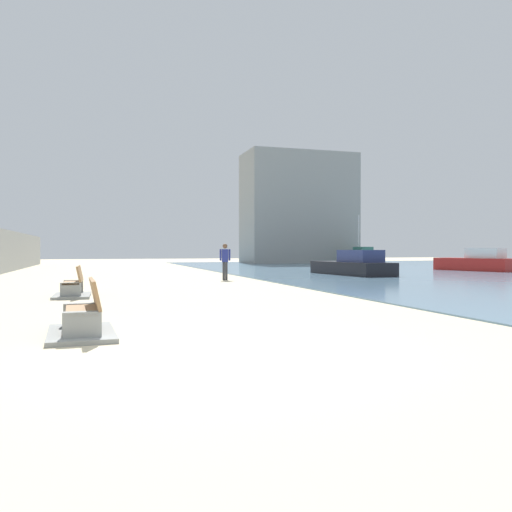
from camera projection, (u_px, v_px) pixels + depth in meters
ground_plane at (132, 281)px, 24.87m from camera, size 120.00×120.00×0.00m
bench_near at (83, 322)px, 9.04m from camera, size 1.19×2.15×0.98m
bench_far at (73, 289)px, 16.44m from camera, size 1.14×2.12×0.98m
person_walking at (225, 259)px, 25.49m from camera, size 0.52×0.25×1.78m
boat_distant at (476, 262)px, 35.76m from camera, size 3.14×5.71×1.54m
boat_far_left at (361, 257)px, 53.59m from camera, size 1.98×4.42×5.04m
boat_nearest at (353, 266)px, 30.02m from camera, size 2.61×6.27×1.43m
harbor_building at (299, 209)px, 57.35m from camera, size 12.00×6.00×11.99m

